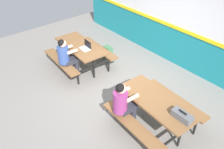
% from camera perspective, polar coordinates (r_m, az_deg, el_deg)
% --- Properties ---
extents(ground_plane, '(10.00, 10.00, 0.02)m').
position_cam_1_polar(ground_plane, '(6.18, 0.33, -4.06)').
color(ground_plane, gray).
extents(accent_backdrop, '(8.00, 0.14, 2.60)m').
position_cam_1_polar(accent_backdrop, '(7.05, 15.52, 11.98)').
color(accent_backdrop, teal).
rests_on(accent_backdrop, ground).
extents(picnic_table_left, '(1.76, 1.63, 0.74)m').
position_cam_1_polar(picnic_table_left, '(6.84, -7.76, 5.89)').
color(picnic_table_left, brown).
rests_on(picnic_table_left, ground).
extents(picnic_table_right, '(1.76, 1.63, 0.74)m').
position_cam_1_polar(picnic_table_right, '(4.98, 10.73, -7.67)').
color(picnic_table_right, brown).
rests_on(picnic_table_right, ground).
extents(student_nearer, '(0.37, 0.53, 1.21)m').
position_cam_1_polar(student_nearer, '(6.39, -11.13, 4.59)').
color(student_nearer, '#2D2D38').
rests_on(student_nearer, ground).
extents(student_further, '(0.37, 0.53, 1.21)m').
position_cam_1_polar(student_further, '(4.80, 2.74, -6.71)').
color(student_further, '#2D2D38').
rests_on(student_further, ground).
extents(laptop_silver, '(0.33, 0.24, 0.22)m').
position_cam_1_polar(laptop_silver, '(6.55, -6.41, 6.68)').
color(laptop_silver, silver).
rests_on(laptop_silver, picnic_table_left).
extents(toolbox_grey, '(0.40, 0.18, 0.18)m').
position_cam_1_polar(toolbox_grey, '(4.56, 16.76, -9.65)').
color(toolbox_grey, '#595B60').
rests_on(toolbox_grey, picnic_table_right).
extents(backpack_dark, '(0.30, 0.22, 0.44)m').
position_cam_1_polar(backpack_dark, '(7.35, -0.96, 5.27)').
color(backpack_dark, '#3F724C').
rests_on(backpack_dark, ground).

